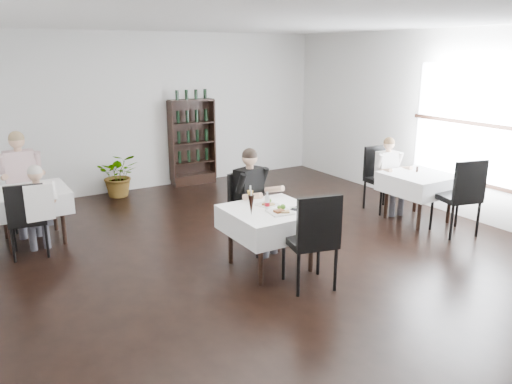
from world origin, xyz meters
TOP-DOWN VIEW (x-y plane):
  - room_shell at (0.00, 0.00)m, footprint 9.00×9.00m
  - window_right at (3.48, 0.00)m, footprint 0.06×2.30m
  - wine_shelf at (0.60, 4.31)m, footprint 0.90×0.28m
  - main_table at (-0.30, 0.00)m, footprint 1.03×1.03m
  - left_table at (-2.70, 2.50)m, footprint 0.98×0.98m
  - right_table at (2.70, 0.30)m, footprint 0.98×0.98m
  - potted_tree at (-0.98, 4.16)m, footprint 0.91×0.85m
  - main_chair_far at (-0.22, 0.69)m, footprint 0.65×0.65m
  - main_chair_near at (-0.21, -0.75)m, footprint 0.63×0.63m
  - left_chair_far at (-2.71, 3.22)m, footprint 0.44×0.44m
  - left_chair_near at (-2.83, 1.92)m, footprint 0.52×0.53m
  - right_chair_far at (2.62, 1.07)m, footprint 0.54×0.54m
  - right_chair_near at (2.69, -0.49)m, footprint 0.64×0.64m
  - diner_main at (-0.19, 0.59)m, footprint 0.60×0.64m
  - diner_left_far at (-2.73, 2.99)m, footprint 0.57×0.56m
  - diner_left_near at (-2.69, 1.89)m, footprint 0.47×0.47m
  - diner_right_far at (2.64, 0.88)m, footprint 0.51×0.52m
  - plate_far at (-0.25, 0.14)m, footprint 0.28×0.28m
  - plate_near at (-0.27, -0.19)m, footprint 0.31×0.31m
  - pilsner_dark at (-0.63, -0.10)m, footprint 0.07×0.07m
  - pilsner_lager at (-0.54, 0.07)m, footprint 0.07×0.07m
  - coke_bottle at (-0.37, -0.03)m, footprint 0.06×0.06m
  - napkin_cutlery at (-0.02, -0.18)m, footprint 0.20×0.18m
  - pepper_mill at (2.76, 0.42)m, footprint 0.04×0.04m

SIDE VIEW (x-z plane):
  - potted_tree at x=-0.98m, z-range 0.00..0.83m
  - left_chair_far at x=-2.71m, z-range 0.07..1.02m
  - left_chair_near at x=-2.83m, z-range 0.07..1.09m
  - main_chair_far at x=-0.22m, z-range 0.08..1.16m
  - right_chair_far at x=2.62m, z-range 0.08..1.16m
  - left_table at x=-2.70m, z-range 0.24..1.01m
  - right_table at x=2.70m, z-range 0.24..1.01m
  - main_table at x=-0.30m, z-range 0.24..1.01m
  - main_chair_near at x=-0.21m, z-range 0.08..1.22m
  - right_chair_near at x=2.69m, z-range 0.08..1.24m
  - diner_left_near at x=-2.69m, z-range 0.10..1.35m
  - diner_right_far at x=2.64m, z-range 0.10..1.37m
  - napkin_cutlery at x=-0.02m, z-range 0.77..0.78m
  - plate_far at x=-0.25m, z-range 0.75..0.82m
  - plate_near at x=-0.27m, z-range 0.75..0.83m
  - pepper_mill at x=2.76m, z-range 0.77..0.86m
  - diner_main at x=-0.19m, z-range 0.11..1.53m
  - wine_shelf at x=0.60m, z-range -0.03..1.72m
  - coke_bottle at x=-0.37m, z-range 0.75..0.98m
  - diner_left_far at x=-2.73m, z-range 0.12..1.64m
  - pilsner_dark at x=-0.63m, z-range 0.74..1.05m
  - pilsner_lager at x=-0.54m, z-range 0.74..1.05m
  - window_right at x=3.48m, z-range 0.57..2.42m
  - room_shell at x=0.00m, z-range -3.00..6.00m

